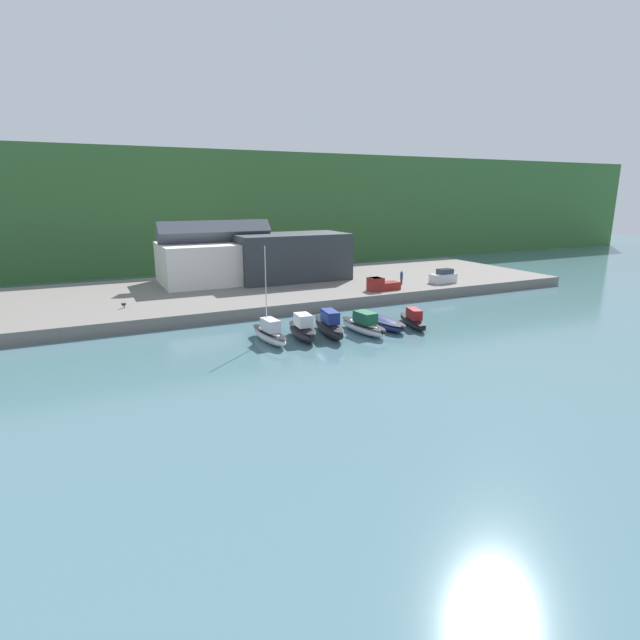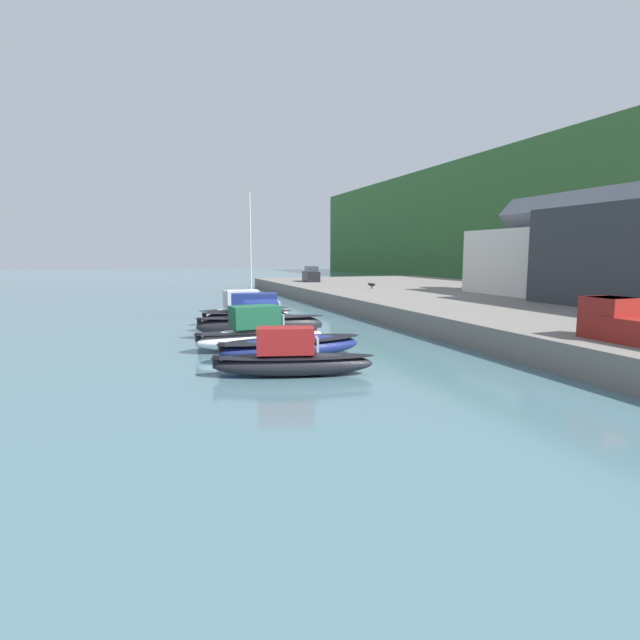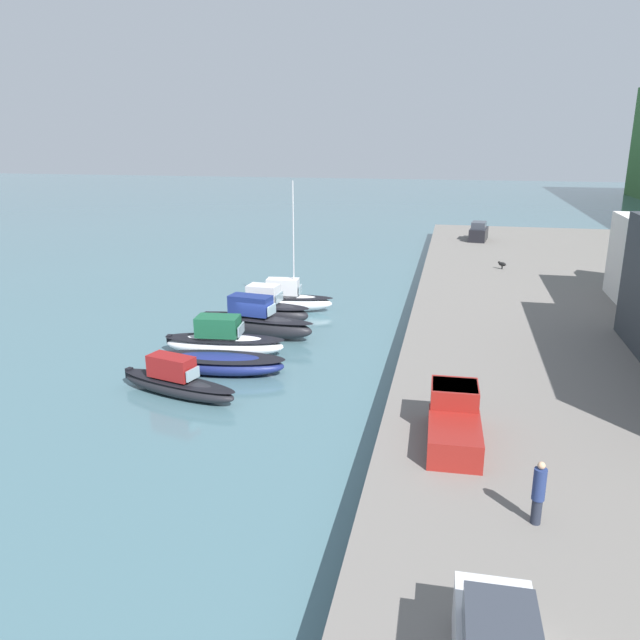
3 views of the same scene
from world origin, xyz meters
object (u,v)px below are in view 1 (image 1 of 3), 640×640
at_px(moored_boat_0, 269,333).
at_px(person_on_quay, 401,277).
at_px(moored_boat_4, 383,323).
at_px(moored_boat_2, 329,326).
at_px(moored_boat_5, 413,320).
at_px(moored_boat_1, 302,330).
at_px(pickup_truck_0, 381,285).
at_px(dog_on_quay, 124,304).
at_px(parked_car_1, 443,277).
at_px(moored_boat_3, 363,325).

bearing_deg(moored_boat_0, person_on_quay, 24.35).
bearing_deg(moored_boat_4, moored_boat_2, 175.80).
bearing_deg(moored_boat_5, moored_boat_1, -168.42).
relative_size(moored_boat_0, person_on_quay, 4.64).
bearing_deg(moored_boat_0, moored_boat_2, -8.26).
distance_m(moored_boat_1, moored_boat_4, 10.18).
height_order(moored_boat_2, pickup_truck_0, pickup_truck_0).
xyz_separation_m(moored_boat_0, dog_on_quay, (-12.58, 16.79, 0.97)).
relative_size(moored_boat_1, parked_car_1, 1.52).
distance_m(moored_boat_1, moored_boat_5, 13.68).
bearing_deg(moored_boat_5, moored_boat_0, -169.55).
bearing_deg(moored_boat_1, moored_boat_0, 175.80).
bearing_deg(dog_on_quay, moored_boat_5, -170.56).
bearing_deg(dog_on_quay, parked_car_1, -142.87).
relative_size(moored_boat_0, parked_car_1, 2.35).
height_order(pickup_truck_0, dog_on_quay, pickup_truck_0).
distance_m(moored_boat_4, moored_boat_5, 3.64).
distance_m(moored_boat_0, parked_car_1, 36.66).
bearing_deg(parked_car_1, dog_on_quay, 85.38).
xyz_separation_m(moored_boat_0, moored_boat_1, (3.49, -0.54, 0.10)).
height_order(moored_boat_0, moored_boat_5, moored_boat_0).
relative_size(moored_boat_4, person_on_quay, 3.67).
xyz_separation_m(moored_boat_0, person_on_quay, (27.15, 15.39, 1.61)).
distance_m(moored_boat_3, dog_on_quay, 29.35).
distance_m(moored_boat_1, parked_car_1, 33.67).
bearing_deg(pickup_truck_0, moored_boat_5, 160.02).
relative_size(moored_boat_0, moored_boat_1, 1.54).
distance_m(moored_boat_5, person_on_quay, 19.56).
relative_size(moored_boat_3, person_on_quay, 3.61).
xyz_separation_m(moored_boat_2, person_on_quay, (20.41, 15.75, 1.50)).
height_order(pickup_truck_0, person_on_quay, person_on_quay).
xyz_separation_m(moored_boat_1, moored_boat_3, (7.08, -0.68, -0.15)).
relative_size(moored_boat_2, moored_boat_3, 1.08).
bearing_deg(moored_boat_4, moored_boat_3, -168.33).
bearing_deg(parked_car_1, moored_boat_2, 116.57).
bearing_deg(moored_boat_3, moored_boat_5, -6.54).
height_order(moored_boat_3, dog_on_quay, moored_boat_3).
bearing_deg(moored_boat_1, moored_boat_3, -0.88).
height_order(moored_boat_3, parked_car_1, parked_car_1).
height_order(moored_boat_5, dog_on_quay, moored_boat_5).
bearing_deg(person_on_quay, dog_on_quay, 177.98).
xyz_separation_m(moored_boat_2, parked_car_1, (27.19, 14.17, 1.32)).
relative_size(moored_boat_2, dog_on_quay, 10.43).
xyz_separation_m(moored_boat_4, person_on_quay, (13.49, 15.70, 1.93)).
bearing_deg(pickup_truck_0, person_on_quay, -65.73).
relative_size(pickup_truck_0, dog_on_quay, 5.96).
xyz_separation_m(moored_boat_0, moored_boat_4, (13.66, -0.32, -0.32)).
xyz_separation_m(moored_boat_3, parked_car_1, (23.36, 15.03, 1.48)).
xyz_separation_m(moored_boat_0, parked_car_1, (33.93, 13.81, 1.43)).
relative_size(moored_boat_1, dog_on_quay, 8.03).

